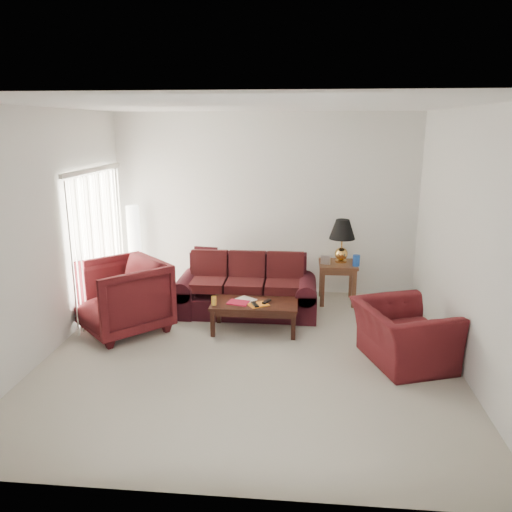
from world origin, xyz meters
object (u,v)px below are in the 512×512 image
at_px(coffee_table, 255,317).
at_px(end_table, 337,282).
at_px(sofa, 246,286).
at_px(floor_lamp, 135,249).
at_px(armchair_left, 122,297).
at_px(armchair_right, 403,334).

bearing_deg(coffee_table, end_table, 58.41).
bearing_deg(sofa, coffee_table, -68.30).
relative_size(floor_lamp, armchair_left, 1.38).
xyz_separation_m(sofa, coffee_table, (0.20, -0.66, -0.23)).
bearing_deg(end_table, armchair_left, -153.99).
height_order(armchair_right, coffee_table, armchair_right).
xyz_separation_m(floor_lamp, armchair_right, (4.04, -2.25, -0.40)).
relative_size(end_table, coffee_table, 0.55).
distance_m(end_table, armchair_right, 2.19).
bearing_deg(armchair_right, coffee_table, 48.29).
bearing_deg(coffee_table, armchair_right, -11.33).
height_order(sofa, armchair_right, sofa).
bearing_deg(floor_lamp, sofa, -22.32).
bearing_deg(end_table, armchair_right, -72.69).
relative_size(floor_lamp, armchair_right, 1.38).
bearing_deg(end_table, sofa, -155.21).
distance_m(end_table, floor_lamp, 3.42).
bearing_deg(floor_lamp, armchair_right, -29.08).
xyz_separation_m(armchair_right, coffee_table, (-1.87, 0.78, -0.15)).
bearing_deg(end_table, coffee_table, -132.90).
height_order(end_table, armchair_right, armchair_right).
bearing_deg(sofa, armchair_right, -29.73).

